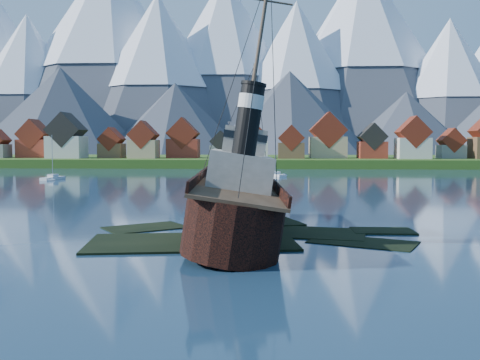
{
  "coord_description": "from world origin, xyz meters",
  "views": [
    {
      "loc": [
        3.63,
        -48.03,
        8.78
      ],
      "look_at": [
        0.78,
        6.0,
        5.0
      ],
      "focal_mm": 40.0,
      "sensor_mm": 36.0,
      "label": 1
    }
  ],
  "objects": [
    {
      "name": "ground",
      "position": [
        0.0,
        0.0,
        0.0
      ],
      "size": [
        1400.0,
        1400.0,
        0.0
      ],
      "primitive_type": "plane",
      "color": "#1C364F",
      "rests_on": "ground"
    },
    {
      "name": "shoal",
      "position": [
        1.78,
        2.15,
        -0.35
      ],
      "size": [
        31.71,
        21.24,
        1.14
      ],
      "color": "black",
      "rests_on": "ground"
    },
    {
      "name": "shore_bank",
      "position": [
        0.0,
        170.0,
        0.0
      ],
      "size": [
        600.0,
        80.0,
        3.2
      ],
      "primitive_type": "cube",
      "color": "#2A4E16",
      "rests_on": "ground"
    },
    {
      "name": "seawall",
      "position": [
        0.0,
        132.0,
        0.0
      ],
      "size": [
        600.0,
        2.5,
        2.0
      ],
      "primitive_type": "cube",
      "color": "#3F3D38",
      "rests_on": "ground"
    },
    {
      "name": "town",
      "position": [
        -33.12,
        152.18,
        8.99
      ],
      "size": [
        250.96,
        16.69,
        17.3
      ],
      "color": "maroon",
      "rests_on": "ground"
    },
    {
      "name": "mountains",
      "position": [
        -0.79,
        481.26,
        89.34
      ],
      "size": [
        965.0,
        340.0,
        205.0
      ],
      "color": "#2D333D",
      "rests_on": "ground"
    },
    {
      "name": "tugboat_wreck",
      "position": [
        0.11,
        3.43,
        3.17
      ],
      "size": [
        7.41,
        31.94,
        25.31
      ],
      "rotation": [
        0.0,
        0.15,
        0.06
      ],
      "color": "black",
      "rests_on": "ground"
    },
    {
      "name": "sailboat_b",
      "position": [
        -47.48,
        75.94,
        0.26
      ],
      "size": [
        3.44,
        7.9,
        11.12
      ],
      "rotation": [
        0.0,
        0.0,
        -0.2
      ],
      "color": "silver",
      "rests_on": "ground"
    },
    {
      "name": "sailboat_e",
      "position": [
        5.53,
        92.68,
        0.22
      ],
      "size": [
        5.7,
        8.62,
        9.92
      ],
      "rotation": [
        0.0,
        0.0,
        0.46
      ],
      "color": "silver",
      "rests_on": "ground"
    }
  ]
}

